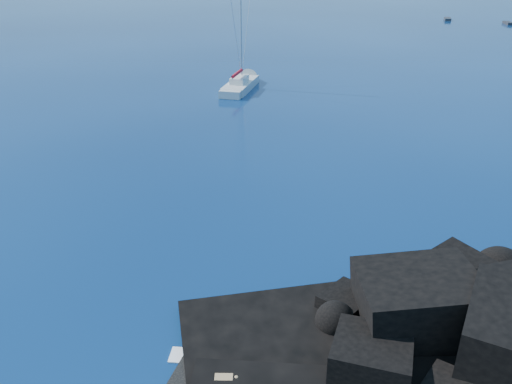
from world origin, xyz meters
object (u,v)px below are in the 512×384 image
sailboat (241,89)px  distant_boat_a (447,20)px  sunbather (224,379)px  distant_boat_b (508,24)px

sailboat → distant_boat_a: bearing=68.4°
sunbather → distant_boat_b: size_ratio=0.44×
sailboat → distant_boat_a: size_ratio=2.89×
sailboat → distant_boat_b: 89.71m
distant_boat_b → sailboat: bearing=-127.3°
sailboat → sunbather: size_ratio=7.11×
sunbather → distant_boat_b: (40.71, 121.26, -0.53)m
sunbather → distant_boat_a: (27.61, 126.98, -0.53)m
sailboat → sunbather: bearing=-75.5°
distant_boat_a → distant_boat_b: size_ratio=1.09×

